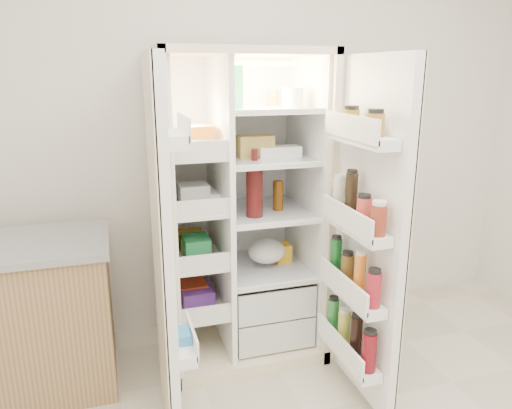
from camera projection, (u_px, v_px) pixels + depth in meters
name	position (u px, v px, depth m)	size (l,w,h in m)	color
wall_back	(244.00, 124.00, 3.12)	(4.00, 0.02, 2.70)	silver
refrigerator	(239.00, 231.00, 2.93)	(0.92, 0.70, 1.80)	beige
freezer_door	(164.00, 252.00, 2.19)	(0.15, 0.40, 1.72)	white
fridge_door	(367.00, 241.00, 2.38)	(0.17, 0.58, 1.72)	white
kitchen_counter	(0.00, 320.00, 2.54)	(1.15, 0.61, 0.84)	#A17650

